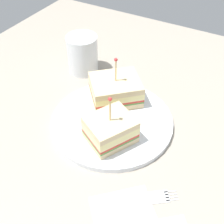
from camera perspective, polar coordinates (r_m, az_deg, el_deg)
ground_plane at (r=58.84cm, az=-0.00°, el=-2.90°), size 94.07×94.07×2.00cm
plate at (r=57.74cm, az=-0.00°, el=-1.84°), size 24.26×24.26×1.09cm
sandwich_half_front at (r=52.02cm, az=-0.37°, el=-3.48°), size 10.04×10.52×10.04cm
sandwich_half_back at (r=60.45cm, az=0.71°, el=4.45°), size 13.13×13.02×10.21cm
drink_glass at (r=70.45cm, az=-5.84°, el=11.14°), size 7.32×7.32×9.04cm
napkin at (r=46.49cm, az=2.43°, el=-19.72°), size 12.72×12.68×0.15cm
fork at (r=47.99cm, az=6.82°, el=-16.60°), size 11.48×8.72×0.35cm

